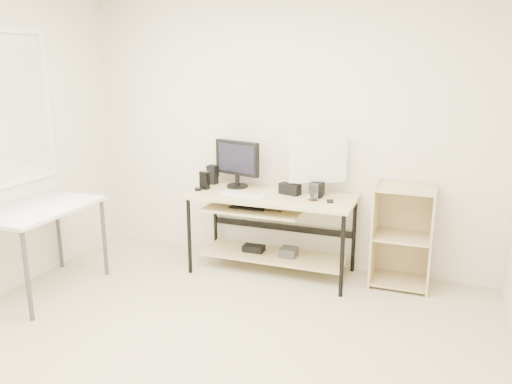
{
  "coord_description": "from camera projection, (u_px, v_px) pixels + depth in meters",
  "views": [
    {
      "loc": [
        1.39,
        -2.5,
        1.89
      ],
      "look_at": [
        -0.03,
        1.3,
        0.86
      ],
      "focal_mm": 35.0,
      "sensor_mm": 36.0,
      "label": 1
    }
  ],
  "objects": [
    {
      "name": "side_table",
      "position": [
        41.0,
        216.0,
        4.16
      ],
      "size": [
        0.6,
        1.0,
        0.75
      ],
      "color": "silver",
      "rests_on": "ground"
    },
    {
      "name": "speaker_right",
      "position": [
        317.0,
        190.0,
        4.44
      ],
      "size": [
        0.12,
        0.12,
        0.13
      ],
      "primitive_type": "cube",
      "rotation": [
        0.0,
        0.0,
        -0.12
      ],
      "color": "black",
      "rests_on": "desk"
    },
    {
      "name": "volume_puck",
      "position": [
        198.0,
        189.0,
        4.68
      ],
      "size": [
        0.07,
        0.07,
        0.03
      ],
      "primitive_type": "cylinder",
      "rotation": [
        0.0,
        0.0,
        0.06
      ],
      "color": "black",
      "rests_on": "desk"
    },
    {
      "name": "room",
      "position": [
        164.0,
        165.0,
        2.97
      ],
      "size": [
        4.01,
        4.01,
        2.62
      ],
      "color": "beige",
      "rests_on": "ground"
    },
    {
      "name": "keyboard",
      "position": [
        243.0,
        195.0,
        4.5
      ],
      "size": [
        0.47,
        0.2,
        0.02
      ],
      "primitive_type": "cube",
      "rotation": [
        0.0,
        0.0,
        -0.17
      ],
      "color": "silver",
      "rests_on": "desk"
    },
    {
      "name": "desk",
      "position": [
        270.0,
        217.0,
        4.59
      ],
      "size": [
        1.5,
        0.65,
        0.75
      ],
      "color": "#D4C186",
      "rests_on": "ground"
    },
    {
      "name": "coaster",
      "position": [
        313.0,
        200.0,
        4.33
      ],
      "size": [
        0.11,
        0.11,
        0.01
      ],
      "primitive_type": "cylinder",
      "rotation": [
        0.0,
        0.0,
        0.27
      ],
      "color": "#A27049",
      "rests_on": "desk"
    },
    {
      "name": "speaker_left",
      "position": [
        213.0,
        174.0,
        4.93
      ],
      "size": [
        0.1,
        0.1,
        0.19
      ],
      "rotation": [
        0.0,
        0.0,
        -0.1
      ],
      "color": "black",
      "rests_on": "desk"
    },
    {
      "name": "mouse",
      "position": [
        310.0,
        197.0,
        4.39
      ],
      "size": [
        0.07,
        0.11,
        0.04
      ],
      "primitive_type": "ellipsoid",
      "rotation": [
        0.0,
        0.0,
        0.04
      ],
      "color": "#ADADB2",
      "rests_on": "desk"
    },
    {
      "name": "drinking_glass",
      "position": [
        314.0,
        192.0,
        4.31
      ],
      "size": [
        0.09,
        0.09,
        0.14
      ],
      "primitive_type": "cylinder",
      "rotation": [
        0.0,
        0.0,
        0.27
      ],
      "color": "white",
      "rests_on": "coaster"
    },
    {
      "name": "shelf_unit",
      "position": [
        403.0,
        235.0,
        4.36
      ],
      "size": [
        0.5,
        0.4,
        0.9
      ],
      "color": "#CDB480",
      "rests_on": "ground"
    },
    {
      "name": "smartphone",
      "position": [
        330.0,
        201.0,
        4.3
      ],
      "size": [
        0.08,
        0.12,
        0.01
      ],
      "primitive_type": "cube",
      "rotation": [
        0.0,
        0.0,
        0.26
      ],
      "color": "black",
      "rests_on": "desk"
    },
    {
      "name": "black_monitor",
      "position": [
        237.0,
        161.0,
        4.75
      ],
      "size": [
        0.49,
        0.21,
        0.45
      ],
      "rotation": [
        0.0,
        0.0,
        -0.29
      ],
      "color": "black",
      "rests_on": "desk"
    },
    {
      "name": "white_imac",
      "position": [
        318.0,
        160.0,
        4.45
      ],
      "size": [
        0.49,
        0.26,
        0.55
      ],
      "rotation": [
        0.0,
        0.0,
        0.43
      ],
      "color": "silver",
      "rests_on": "desk"
    },
    {
      "name": "audio_controller",
      "position": [
        205.0,
        180.0,
        4.72
      ],
      "size": [
        0.09,
        0.07,
        0.17
      ],
      "primitive_type": "cube",
      "rotation": [
        0.0,
        0.0,
        -0.15
      ],
      "color": "black",
      "rests_on": "desk"
    },
    {
      "name": "center_speaker",
      "position": [
        290.0,
        189.0,
        4.54
      ],
      "size": [
        0.22,
        0.14,
        0.1
      ],
      "primitive_type": "cube",
      "rotation": [
        0.0,
        0.0,
        -0.3
      ],
      "color": "black",
      "rests_on": "desk"
    }
  ]
}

